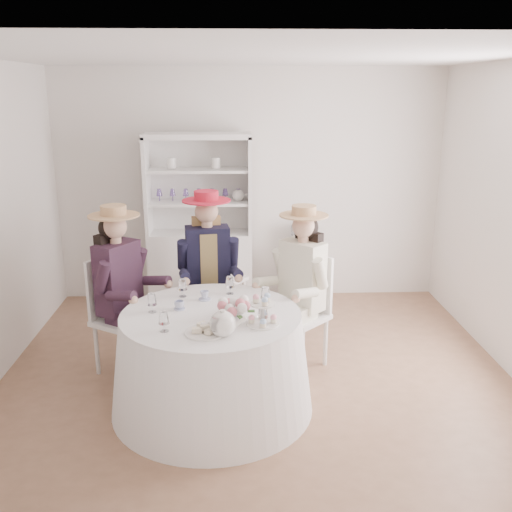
{
  "coord_description": "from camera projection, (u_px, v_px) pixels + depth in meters",
  "views": [
    {
      "loc": [
        -0.19,
        -4.66,
        2.45
      ],
      "look_at": [
        0.0,
        0.1,
        1.05
      ],
      "focal_mm": 40.0,
      "sensor_mm": 36.0,
      "label": 1
    }
  ],
  "objects": [
    {
      "name": "guest_right",
      "position": [
        300.0,
        279.0,
        5.02
      ],
      "size": [
        0.63,
        0.63,
        1.49
      ],
      "rotation": [
        0.0,
        0.0,
        -0.79
      ],
      "color": "silver",
      "rests_on": "ground"
    },
    {
      "name": "sandwich_plate",
      "position": [
        205.0,
        331.0,
        4.0
      ],
      "size": [
        0.29,
        0.29,
        0.06
      ],
      "rotation": [
        0.0,
        0.0,
        -0.06
      ],
      "color": "white",
      "rests_on": "tea_table"
    },
    {
      "name": "teacup_b",
      "position": [
        205.0,
        296.0,
        4.63
      ],
      "size": [
        0.09,
        0.09,
        0.07
      ],
      "primitive_type": "imported",
      "rotation": [
        0.0,
        0.0,
        -0.26
      ],
      "color": "white",
      "rests_on": "tea_table"
    },
    {
      "name": "teacup_c",
      "position": [
        244.0,
        305.0,
        4.44
      ],
      "size": [
        0.1,
        0.1,
        0.06
      ],
      "primitive_type": "imported",
      "rotation": [
        0.0,
        0.0,
        0.37
      ],
      "color": "white",
      "rests_on": "tea_table"
    },
    {
      "name": "guest_left",
      "position": [
        121.0,
        281.0,
        4.92
      ],
      "size": [
        0.65,
        0.6,
        1.52
      ],
      "rotation": [
        0.0,
        0.0,
        1.01
      ],
      "color": "silver",
      "rests_on": "ground"
    },
    {
      "name": "hutch",
      "position": [
        201.0,
        246.0,
        6.56
      ],
      "size": [
        1.34,
        0.86,
        1.99
      ],
      "rotation": [
        0.0,
        0.0,
        -0.38
      ],
      "color": "silver",
      "rests_on": "ground"
    },
    {
      "name": "teacup_a",
      "position": [
        179.0,
        306.0,
        4.43
      ],
      "size": [
        0.09,
        0.09,
        0.06
      ],
      "primitive_type": "imported",
      "rotation": [
        0.0,
        0.0,
        -0.16
      ],
      "color": "white",
      "rests_on": "tea_table"
    },
    {
      "name": "cupcake_stand",
      "position": [
        263.0,
        314.0,
        4.13
      ],
      "size": [
        0.24,
        0.24,
        0.22
      ],
      "rotation": [
        0.0,
        0.0,
        -0.09
      ],
      "color": "white",
      "rests_on": "tea_table"
    },
    {
      "name": "flower_arrangement",
      "position": [
        235.0,
        306.0,
        4.24
      ],
      "size": [
        0.2,
        0.2,
        0.08
      ],
      "rotation": [
        0.0,
        0.0,
        -0.32
      ],
      "color": "#CE6772",
      "rests_on": "tea_table"
    },
    {
      "name": "flower_bowl",
      "position": [
        236.0,
        311.0,
        4.33
      ],
      "size": [
        0.25,
        0.25,
        0.05
      ],
      "primitive_type": "imported",
      "rotation": [
        0.0,
        0.0,
        -0.39
      ],
      "color": "white",
      "rests_on": "tea_table"
    },
    {
      "name": "hatbox",
      "position": [
        303.0,
        237.0,
        6.64
      ],
      "size": [
        0.36,
        0.36,
        0.28
      ],
      "primitive_type": "cylinder",
      "rotation": [
        0.0,
        0.0,
        -0.38
      ],
      "color": "black",
      "rests_on": "side_table"
    },
    {
      "name": "side_table",
      "position": [
        302.0,
        275.0,
        6.77
      ],
      "size": [
        0.46,
        0.46,
        0.65
      ],
      "primitive_type": "cube",
      "rotation": [
        0.0,
        0.0,
        -0.11
      ],
      "color": "silver",
      "rests_on": "ground"
    },
    {
      "name": "stemware_set",
      "position": [
        211.0,
        304.0,
        4.34
      ],
      "size": [
        0.96,
        0.96,
        0.15
      ],
      "color": "white",
      "rests_on": "tea_table"
    },
    {
      "name": "guest_mid",
      "position": [
        208.0,
        263.0,
        5.31
      ],
      "size": [
        0.58,
        0.61,
        1.56
      ],
      "rotation": [
        0.0,
        0.0,
        0.14
      ],
      "color": "silver",
      "rests_on": "ground"
    },
    {
      "name": "ground",
      "position": [
        256.0,
        370.0,
        5.17
      ],
      "size": [
        4.5,
        4.5,
        0.0
      ],
      "primitive_type": "plane",
      "color": "brown",
      "rests_on": "ground"
    },
    {
      "name": "wall_front",
      "position": [
        272.0,
        316.0,
        2.87
      ],
      "size": [
        4.5,
        0.0,
        4.5
      ],
      "primitive_type": "plane",
      "rotation": [
        -1.57,
        0.0,
        0.0
      ],
      "color": "silver",
      "rests_on": "ground"
    },
    {
      "name": "spare_chair",
      "position": [
        218.0,
        275.0,
        6.13
      ],
      "size": [
        0.57,
        0.57,
        0.99
      ],
      "rotation": [
        0.0,
        0.0,
        2.46
      ],
      "color": "silver",
      "rests_on": "ground"
    },
    {
      "name": "wall_back",
      "position": [
        250.0,
        186.0,
        6.7
      ],
      "size": [
        4.5,
        0.0,
        4.5
      ],
      "primitive_type": "plane",
      "rotation": [
        1.57,
        0.0,
        0.0
      ],
      "color": "silver",
      "rests_on": "ground"
    },
    {
      "name": "ceiling",
      "position": [
        257.0,
        55.0,
        4.41
      ],
      "size": [
        4.5,
        4.5,
        0.0
      ],
      "primitive_type": "plane",
      "rotation": [
        3.14,
        0.0,
        0.0
      ],
      "color": "white",
      "rests_on": "wall_back"
    },
    {
      "name": "tea_table",
      "position": [
        212.0,
        361.0,
        4.47
      ],
      "size": [
        1.59,
        1.59,
        0.8
      ],
      "rotation": [
        0.0,
        0.0,
        -0.28
      ],
      "color": "white",
      "rests_on": "ground"
    },
    {
      "name": "table_teapot",
      "position": [
        223.0,
        324.0,
        3.95
      ],
      "size": [
        0.26,
        0.19,
        0.2
      ],
      "rotation": [
        0.0,
        0.0,
        0.07
      ],
      "color": "white",
      "rests_on": "tea_table"
    }
  ]
}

